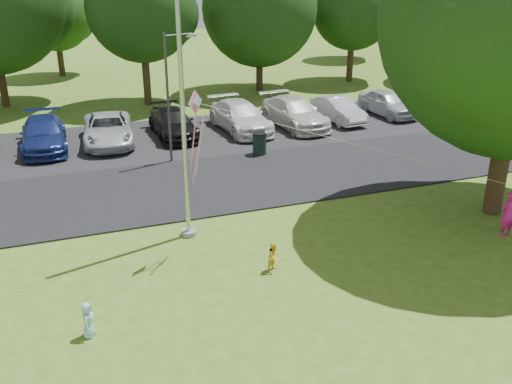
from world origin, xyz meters
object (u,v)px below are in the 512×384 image
object	(u,v)px
trash_can	(260,144)
child_blue	(88,320)
flagpole	(182,107)
woman	(508,214)
kite	(207,120)
child_yellow	(274,257)
street_lamp	(172,86)

from	to	relation	value
trash_can	child_blue	distance (m)	13.77
flagpole	child_blue	bearing A→B (deg)	-128.52
woman	kite	bearing A→B (deg)	-16.69
flagpole	child_yellow	distance (m)	5.08
street_lamp	kite	world-z (taller)	street_lamp
kite	trash_can	bearing A→B (deg)	17.38
flagpole	street_lamp	distance (m)	7.29
child_yellow	child_blue	bearing A→B (deg)	164.64
street_lamp	child_blue	size ratio (longest dim) A/B	6.09
kite	woman	bearing A→B (deg)	-57.06
child_yellow	kite	xyz separation A→B (m)	(-1.35, 1.73, 3.63)
street_lamp	woman	bearing A→B (deg)	-69.95
flagpole	kite	bearing A→B (deg)	-72.80
street_lamp	trash_can	size ratio (longest dim) A/B	5.32
woman	kite	xyz separation A→B (m)	(-9.00, 2.26, 3.31)
woman	child_yellow	bearing A→B (deg)	-6.52
street_lamp	child_blue	distance (m)	12.67
street_lamp	woman	world-z (taller)	street_lamp
street_lamp	child_yellow	bearing A→B (deg)	-104.51
flagpole	child_blue	distance (m)	6.65
flagpole	child_blue	size ratio (longest dim) A/B	11.22
child_yellow	kite	size ratio (longest dim) A/B	0.09
trash_can	kite	xyz separation A→B (m)	(-4.49, -7.90, 3.55)
trash_can	kite	bearing A→B (deg)	-119.64
woman	kite	world-z (taller)	kite
trash_can	kite	distance (m)	9.75
child_blue	flagpole	bearing A→B (deg)	-19.71
street_lamp	child_blue	xyz separation A→B (m)	(-4.63, -11.45, -2.82)
trash_can	woman	size ratio (longest dim) A/B	0.68
woman	child_blue	bearing A→B (deg)	1.05
flagpole	street_lamp	size ratio (longest dim) A/B	1.84
street_lamp	trash_can	bearing A→B (deg)	-24.95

